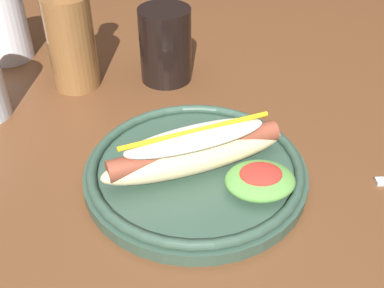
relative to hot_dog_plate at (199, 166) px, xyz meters
The scene contains 5 objects.
dining_table 0.21m from the hot_dog_plate, 89.45° to the left, with size 1.19×1.07×0.74m.
hot_dog_plate is the anchor object (origin of this frame).
soda_cup 0.26m from the hot_dog_plate, 93.17° to the left, with size 0.08×0.08×0.12m, color black.
extra_cup 0.46m from the hot_dog_plate, 127.34° to the left, with size 0.08×0.08×0.13m, color white.
glass_bottle 0.30m from the hot_dog_plate, 121.79° to the left, with size 0.07×0.07×0.21m.
Camera 1 is at (-0.07, -0.60, 1.13)m, focal length 44.62 mm.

